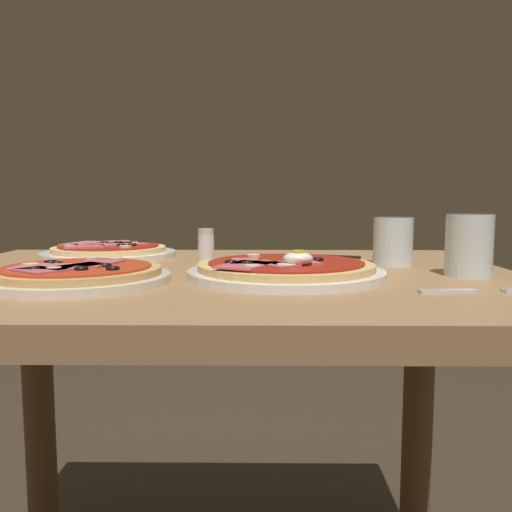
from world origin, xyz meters
TOP-DOWN VIEW (x-y plane):
  - dining_table at (0.00, 0.00)m, footprint 1.01×0.76m
  - pizza_foreground at (0.12, -0.07)m, footprint 0.31×0.31m
  - pizza_across_left at (-0.24, 0.22)m, footprint 0.28×0.28m
  - pizza_across_right at (-0.19, -0.12)m, footprint 0.27×0.27m
  - water_glass_near at (0.41, -0.05)m, footprint 0.07×0.07m
  - water_glass_far at (0.32, 0.09)m, footprint 0.07×0.07m
  - fork at (0.35, -0.20)m, footprint 0.16×0.03m
  - knife at (0.20, 0.21)m, footprint 0.19×0.08m
  - salt_shaker at (-0.02, 0.09)m, footprint 0.03×0.03m

SIDE VIEW (x-z plane):
  - dining_table at x=0.00m, z-range 0.23..0.97m
  - fork at x=0.35m, z-range 0.74..0.74m
  - knife at x=0.20m, z-range 0.74..0.74m
  - pizza_across_left at x=-0.24m, z-range 0.73..0.76m
  - pizza_across_right at x=-0.19m, z-range 0.73..0.76m
  - pizza_foreground at x=0.12m, z-range 0.72..0.77m
  - salt_shaker at x=-0.02m, z-range 0.74..0.80m
  - water_glass_far at x=0.32m, z-range 0.73..0.82m
  - water_glass_near at x=0.41m, z-range 0.73..0.83m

